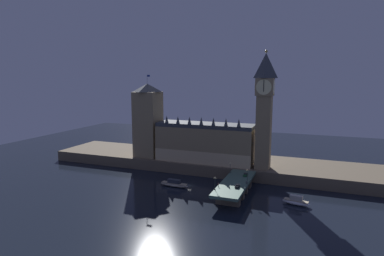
{
  "coord_description": "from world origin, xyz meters",
  "views": [
    {
      "loc": [
        63.11,
        -160.55,
        59.4
      ],
      "look_at": [
        -5.71,
        20.0,
        29.46
      ],
      "focal_mm": 30.0,
      "sensor_mm": 36.0,
      "label": 1
    }
  ],
  "objects_px": {
    "boat_downstream": "(296,201)",
    "pedestrian_mid_walk": "(246,182)",
    "car_southbound_trail": "(245,175)",
    "street_lamp_near": "(215,182)",
    "boat_upstream": "(174,184)",
    "clock_tower": "(264,107)",
    "car_southbound_lead": "(237,186)",
    "pedestrian_near_rail": "(218,185)",
    "street_lamp_mid": "(247,175)",
    "street_lamp_far": "(230,166)",
    "victoria_tower": "(148,120)"
  },
  "relations": [
    {
      "from": "boat_downstream",
      "to": "pedestrian_mid_walk",
      "type": "bearing_deg",
      "value": 175.53
    },
    {
      "from": "car_southbound_trail",
      "to": "pedestrian_mid_walk",
      "type": "relative_size",
      "value": 2.63
    },
    {
      "from": "pedestrian_mid_walk",
      "to": "street_lamp_near",
      "type": "relative_size",
      "value": 0.26
    },
    {
      "from": "pedestrian_mid_walk",
      "to": "boat_upstream",
      "type": "relative_size",
      "value": 0.1
    },
    {
      "from": "pedestrian_mid_walk",
      "to": "boat_upstream",
      "type": "bearing_deg",
      "value": 178.15
    },
    {
      "from": "clock_tower",
      "to": "car_southbound_lead",
      "type": "bearing_deg",
      "value": -99.21
    },
    {
      "from": "clock_tower",
      "to": "car_southbound_trail",
      "type": "height_order",
      "value": "clock_tower"
    },
    {
      "from": "pedestrian_near_rail",
      "to": "street_lamp_mid",
      "type": "distance_m",
      "value": 16.34
    },
    {
      "from": "street_lamp_far",
      "to": "pedestrian_mid_walk",
      "type": "bearing_deg",
      "value": -51.65
    },
    {
      "from": "car_southbound_lead",
      "to": "street_lamp_mid",
      "type": "xyz_separation_m",
      "value": [
        3.36,
        7.68,
        3.84
      ]
    },
    {
      "from": "pedestrian_mid_walk",
      "to": "street_lamp_mid",
      "type": "height_order",
      "value": "street_lamp_mid"
    },
    {
      "from": "pedestrian_near_rail",
      "to": "car_southbound_lead",
      "type": "bearing_deg",
      "value": 15.87
    },
    {
      "from": "clock_tower",
      "to": "pedestrian_mid_walk",
      "type": "xyz_separation_m",
      "value": [
        -3.26,
        -31.4,
        -35.27
      ]
    },
    {
      "from": "car_southbound_lead",
      "to": "pedestrian_near_rail",
      "type": "bearing_deg",
      "value": -164.13
    },
    {
      "from": "victoria_tower",
      "to": "boat_downstream",
      "type": "xyz_separation_m",
      "value": [
        98.82,
        -36.98,
        -29.84
      ]
    },
    {
      "from": "pedestrian_near_rail",
      "to": "street_lamp_far",
      "type": "relative_size",
      "value": 0.31
    },
    {
      "from": "car_southbound_trail",
      "to": "boat_upstream",
      "type": "relative_size",
      "value": 0.26
    },
    {
      "from": "victoria_tower",
      "to": "street_lamp_near",
      "type": "bearing_deg",
      "value": -38.25
    },
    {
      "from": "car_southbound_lead",
      "to": "victoria_tower",
      "type": "bearing_deg",
      "value": 149.57
    },
    {
      "from": "boat_upstream",
      "to": "street_lamp_far",
      "type": "bearing_deg",
      "value": 26.8
    },
    {
      "from": "clock_tower",
      "to": "street_lamp_mid",
      "type": "bearing_deg",
      "value": -95.32
    },
    {
      "from": "clock_tower",
      "to": "victoria_tower",
      "type": "distance_m",
      "value": 78.65
    },
    {
      "from": "car_southbound_trail",
      "to": "pedestrian_near_rail",
      "type": "relative_size",
      "value": 2.34
    },
    {
      "from": "victoria_tower",
      "to": "pedestrian_near_rail",
      "type": "relative_size",
      "value": 29.54
    },
    {
      "from": "clock_tower",
      "to": "street_lamp_far",
      "type": "distance_m",
      "value": 39.26
    },
    {
      "from": "victoria_tower",
      "to": "street_lamp_far",
      "type": "distance_m",
      "value": 68.48
    },
    {
      "from": "victoria_tower",
      "to": "car_southbound_lead",
      "type": "height_order",
      "value": "victoria_tower"
    },
    {
      "from": "victoria_tower",
      "to": "car_southbound_trail",
      "type": "relative_size",
      "value": 12.63
    },
    {
      "from": "victoria_tower",
      "to": "pedestrian_mid_walk",
      "type": "distance_m",
      "value": 85.67
    },
    {
      "from": "car_southbound_lead",
      "to": "clock_tower",
      "type": "bearing_deg",
      "value": 80.79
    },
    {
      "from": "clock_tower",
      "to": "pedestrian_mid_walk",
      "type": "relative_size",
      "value": 41.15
    },
    {
      "from": "victoria_tower",
      "to": "car_southbound_lead",
      "type": "relative_size",
      "value": 13.69
    },
    {
      "from": "car_southbound_trail",
      "to": "street_lamp_mid",
      "type": "xyz_separation_m",
      "value": [
        3.36,
        -11.98,
        3.85
      ]
    },
    {
      "from": "victoria_tower",
      "to": "pedestrian_mid_walk",
      "type": "height_order",
      "value": "victoria_tower"
    },
    {
      "from": "pedestrian_mid_walk",
      "to": "boat_downstream",
      "type": "relative_size",
      "value": 0.13
    },
    {
      "from": "victoria_tower",
      "to": "street_lamp_mid",
      "type": "xyz_separation_m",
      "value": [
        74.86,
        -34.32,
        -20.07
      ]
    },
    {
      "from": "street_lamp_near",
      "to": "street_lamp_mid",
      "type": "relative_size",
      "value": 0.86
    },
    {
      "from": "pedestrian_mid_walk",
      "to": "street_lamp_near",
      "type": "bearing_deg",
      "value": -131.24
    },
    {
      "from": "pedestrian_mid_walk",
      "to": "boat_upstream",
      "type": "height_order",
      "value": "pedestrian_mid_walk"
    },
    {
      "from": "boat_upstream",
      "to": "street_lamp_mid",
      "type": "bearing_deg",
      "value": -0.77
    },
    {
      "from": "boat_upstream",
      "to": "car_southbound_lead",
      "type": "bearing_deg",
      "value": -12.43
    },
    {
      "from": "clock_tower",
      "to": "victoria_tower",
      "type": "xyz_separation_m",
      "value": [
        -77.72,
        3.68,
        -11.51
      ]
    },
    {
      "from": "pedestrian_near_rail",
      "to": "street_lamp_mid",
      "type": "xyz_separation_m",
      "value": [
        12.24,
        10.21,
        3.57
      ]
    },
    {
      "from": "boat_upstream",
      "to": "boat_downstream",
      "type": "height_order",
      "value": "boat_downstream"
    },
    {
      "from": "car_southbound_lead",
      "to": "boat_upstream",
      "type": "bearing_deg",
      "value": 167.57
    },
    {
      "from": "clock_tower",
      "to": "car_southbound_trail",
      "type": "xyz_separation_m",
      "value": [
        -6.22,
        -18.67,
        -35.43
      ]
    },
    {
      "from": "clock_tower",
      "to": "street_lamp_near",
      "type": "bearing_deg",
      "value": -108.86
    },
    {
      "from": "pedestrian_near_rail",
      "to": "street_lamp_near",
      "type": "distance_m",
      "value": 5.41
    },
    {
      "from": "pedestrian_near_rail",
      "to": "street_lamp_mid",
      "type": "height_order",
      "value": "street_lamp_mid"
    },
    {
      "from": "street_lamp_far",
      "to": "boat_upstream",
      "type": "distance_m",
      "value": 32.74
    }
  ]
}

